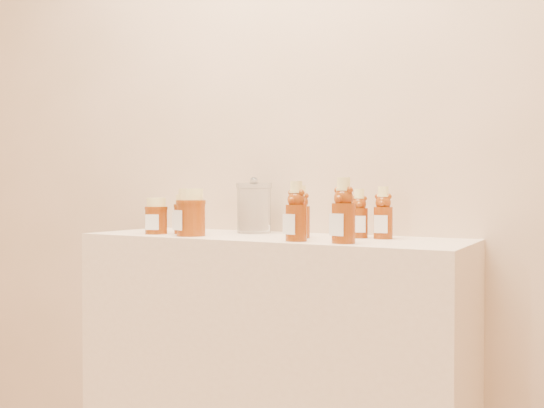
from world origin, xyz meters
The scene contains 11 objects.
wall_back centered at (0.00, 1.75, 1.35)m, with size 3.50×0.02×2.70m, color tan.
display_table centered at (0.00, 1.55, 0.45)m, with size 1.20×0.40×0.90m, color beige.
bear_bottle_back_left centered at (0.12, 1.53, 0.99)m, with size 0.06×0.06×0.18m, color #6C2708, non-canonical shape.
bear_bottle_back_mid centered at (0.27, 1.62, 0.98)m, with size 0.06×0.06×0.16m, color #6C2708, non-canonical shape.
bear_bottle_back_right centered at (0.34, 1.62, 0.99)m, with size 0.06×0.06×0.17m, color #6C2708, non-canonical shape.
bear_bottle_front_left centered at (0.16, 1.42, 0.99)m, with size 0.06×0.06×0.19m, color #6C2708, non-canonical shape.
bear_bottle_front_right centered at (0.30, 1.42, 1.00)m, with size 0.07×0.07×0.20m, color #6C2708, non-canonical shape.
honey_jar_left centered at (-0.37, 1.45, 0.96)m, with size 0.08×0.08×0.12m, color #6C2708, non-canonical shape.
honey_jar_back centered at (-0.29, 1.51, 0.96)m, with size 0.08×0.08×0.13m, color #6C2708, non-canonical shape.
honey_jar_front centered at (-0.22, 1.44, 0.97)m, with size 0.09×0.09×0.15m, color #6C2708, non-canonical shape.
glass_canister centered at (-0.12, 1.65, 0.99)m, with size 0.12×0.12×0.18m, color white, non-canonical shape.
Camera 1 is at (0.88, 0.01, 1.03)m, focal length 38.00 mm.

